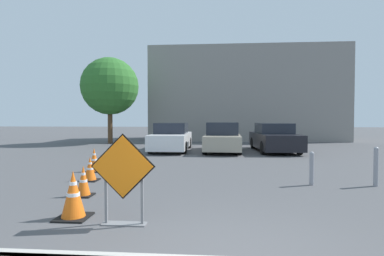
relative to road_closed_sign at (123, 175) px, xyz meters
The scene contains 13 objects.
ground_plane 8.83m from the road_closed_sign, 79.55° to the left, with size 96.00×96.00×0.00m, color #4C4C4F.
road_closed_sign is the anchor object (origin of this frame).
traffic_cone_nearest 1.09m from the road_closed_sign, 163.87° to the left, with size 0.54×0.54×0.82m.
traffic_cone_second 2.29m from the road_closed_sign, 130.04° to the left, with size 0.40×0.40×0.67m.
traffic_cone_third 3.88m from the road_closed_sign, 120.81° to the left, with size 0.44×0.44×0.66m.
traffic_cone_fourth 5.30m from the road_closed_sign, 117.39° to the left, with size 0.44×0.44×0.76m.
parked_car_nearest 11.26m from the road_closed_sign, 94.46° to the left, with size 1.88×4.50×1.48m.
parked_car_second 10.99m from the road_closed_sign, 80.41° to the left, with size 1.95×4.09×1.52m.
parked_car_third 12.12m from the road_closed_sign, 68.01° to the left, with size 2.10×4.54×1.47m.
bollard_nearest 5.09m from the road_closed_sign, 39.19° to the left, with size 0.12×0.12×0.87m.
bollard_second 6.39m from the road_closed_sign, 30.19° to the left, with size 0.12×0.12×1.00m.
building_facade_backdrop 20.56m from the road_closed_sign, 79.04° to the left, with size 14.93×5.00×7.19m.
street_tree_behind_lot 16.66m from the road_closed_sign, 110.45° to the left, with size 3.88×3.88×5.86m.
Camera 1 is at (-0.13, -3.29, 1.71)m, focal length 28.00 mm.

